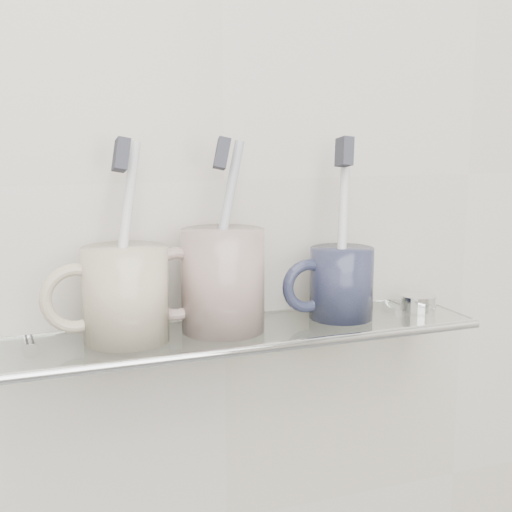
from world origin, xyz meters
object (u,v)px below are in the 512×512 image
shelf_glass (244,333)px  mug_right (342,283)px  mug_left (126,294)px  mug_center (223,280)px

shelf_glass → mug_right: 0.12m
shelf_glass → mug_right: bearing=2.5°
mug_left → mug_right: size_ratio=1.19×
mug_left → mug_right: bearing=20.4°
shelf_glass → mug_left: mug_left is taller
shelf_glass → mug_right: (0.12, 0.00, 0.04)m
mug_center → mug_left: bearing=178.6°
mug_center → shelf_glass: bearing=-14.8°
shelf_glass → mug_right: mug_right is taller
mug_left → mug_right: mug_left is taller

